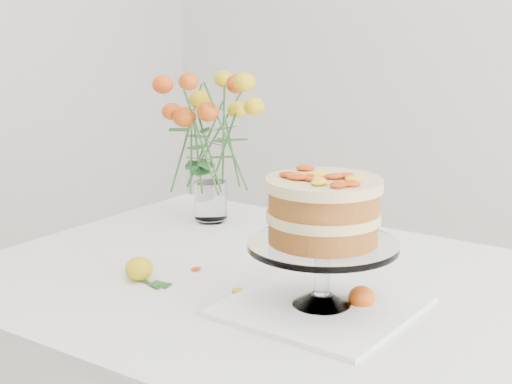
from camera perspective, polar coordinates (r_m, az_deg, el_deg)
table at (r=1.42m, az=4.91°, el=-10.77°), size 1.43×0.93×0.76m
napkin at (r=1.29m, az=5.24°, el=-9.11°), size 0.32×0.32×0.01m
cake_stand at (r=1.24m, az=5.41°, el=-2.03°), size 0.27×0.27×0.24m
rose_vase at (r=1.79m, az=-3.75°, el=5.24°), size 0.34×0.34×0.42m
loose_rose_near at (r=1.44m, az=-9.33°, el=-6.08°), size 0.10×0.06×0.05m
loose_rose_far at (r=1.30m, az=8.47°, el=-8.36°), size 0.09×0.05×0.04m
stray_petal_a at (r=1.37m, az=-1.53°, el=-7.87°), size 0.03×0.02×0.00m
stray_petal_b at (r=1.28m, az=1.09°, el=-9.32°), size 0.03×0.02×0.00m
stray_petal_c at (r=1.23m, az=1.64°, el=-10.31°), size 0.03×0.02×0.00m
stray_petal_d at (r=1.48m, az=-4.82°, el=-6.17°), size 0.03×0.02×0.00m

